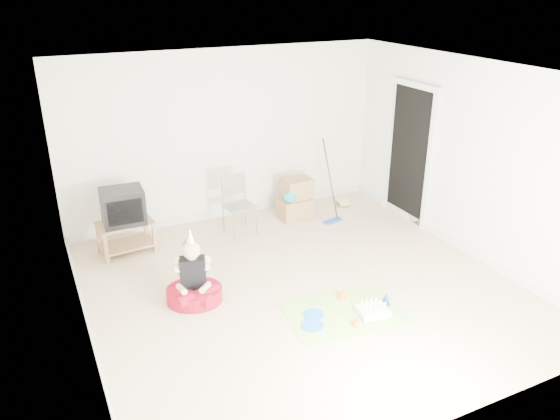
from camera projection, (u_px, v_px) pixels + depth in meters
name	position (u px, v px, depth m)	size (l,w,h in m)	color
ground	(301.00, 287.00, 6.71)	(5.00, 5.00, 0.00)	beige
doorway_recess	(410.00, 155.00, 8.30)	(0.02, 0.90, 2.05)	black
tv_stand	(126.00, 235.00, 7.47)	(0.76, 0.52, 0.45)	olive
crt_tv	(123.00, 206.00, 7.31)	(0.55, 0.46, 0.48)	black
folding_chair	(239.00, 206.00, 7.97)	(0.44, 0.42, 0.90)	gray
cardboard_boxes	(295.00, 199.00, 8.56)	(0.53, 0.42, 0.64)	#9A784A
floor_mop	(333.00, 206.00, 8.41)	(0.33, 0.41, 1.25)	#223DAA
book_pile	(342.00, 203.00, 9.12)	(0.25, 0.28, 0.08)	#2A7E3E
seated_woman	(194.00, 286.00, 6.35)	(0.82, 0.82, 0.93)	maroon
party_mat	(344.00, 312.00, 6.20)	(1.31, 0.95, 0.01)	#E43080
birthday_cake	(373.00, 312.00, 6.14)	(0.37, 0.31, 0.15)	white
blue_plate_near	(314.00, 314.00, 6.15)	(0.24, 0.24, 0.01)	blue
blue_plate_far	(313.00, 325.00, 5.96)	(0.25, 0.25, 0.01)	blue
orange_cup_near	(342.00, 295.00, 6.45)	(0.08, 0.08, 0.09)	#FB5C1B
orange_cup_far	(356.00, 323.00, 5.94)	(0.07, 0.07, 0.08)	#FB5C1B
blue_party_hat	(386.00, 299.00, 6.32)	(0.11, 0.11, 0.16)	#193FB5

